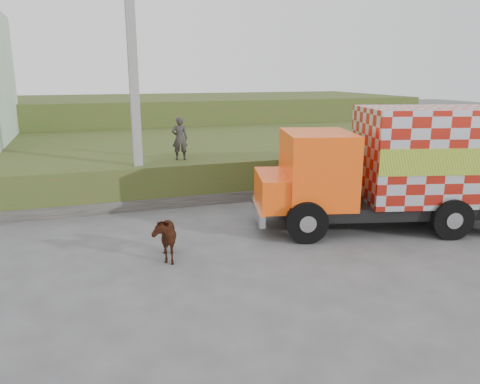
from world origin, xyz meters
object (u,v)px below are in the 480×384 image
object	(u,v)px
cow	(163,236)
pedestrian	(180,138)
cargo_truck	(407,167)
utility_pole	(134,90)

from	to	relation	value
cow	pedestrian	bearing A→B (deg)	78.79
cargo_truck	cow	xyz separation A→B (m)	(-7.52, -0.27, -1.28)
cargo_truck	pedestrian	distance (m)	8.02
cargo_truck	cow	size ratio (longest dim) A/B	5.99
utility_pole	cow	size ratio (longest dim) A/B	5.59
utility_pole	cargo_truck	distance (m)	9.17
utility_pole	cargo_truck	bearing A→B (deg)	-32.84
pedestrian	cargo_truck	bearing A→B (deg)	149.26
cow	pedestrian	world-z (taller)	pedestrian
utility_pole	cow	world-z (taller)	utility_pole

